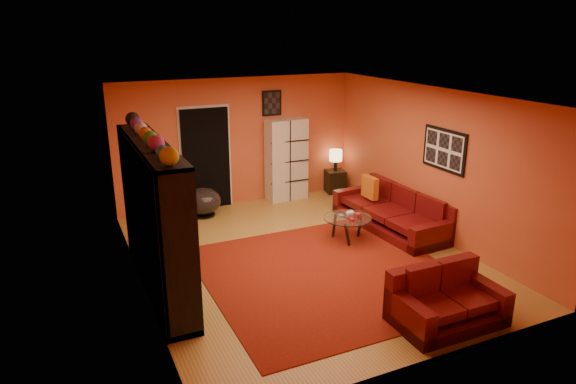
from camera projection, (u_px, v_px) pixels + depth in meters
name	position (u px, v px, depth m)	size (l,w,h in m)	color
floor	(302.00, 257.00, 8.31)	(6.00, 6.00, 0.00)	olive
ceiling	(303.00, 95.00, 7.50)	(6.00, 6.00, 0.00)	white
wall_back	(238.00, 142.00, 10.50)	(6.00, 6.00, 0.00)	#C9512C
wall_front	(431.00, 255.00, 5.31)	(6.00, 6.00, 0.00)	#C9512C
wall_left	(137.00, 202.00, 6.91)	(6.00, 6.00, 0.00)	#C9512C
wall_right	(432.00, 163.00, 8.90)	(6.00, 6.00, 0.00)	#C9512C
rug	(328.00, 273.00, 7.74)	(3.60, 3.60, 0.01)	#62140B
doorway	(206.00, 159.00, 10.27)	(0.95, 0.10, 2.04)	black
wall_art_right	(444.00, 150.00, 8.54)	(0.03, 1.00, 0.70)	black
wall_art_back	(272.00, 103.00, 10.55)	(0.42, 0.03, 0.52)	black
entertainment_unit	(155.00, 217.00, 7.08)	(0.45, 3.00, 2.10)	black
tv	(159.00, 220.00, 7.11)	(0.12, 0.94, 0.54)	black
sofa	(395.00, 212.00, 9.47)	(1.13, 2.48, 0.85)	#4C0A0C
loveseat	(444.00, 300.00, 6.44)	(1.37, 0.82, 0.85)	#4C0A0C
throw_pillow	(370.00, 187.00, 9.78)	(0.12, 0.42, 0.42)	orange
coffee_table	(347.00, 220.00, 8.84)	(0.83, 0.83, 0.41)	silver
storage_cabinet	(286.00, 160.00, 10.85)	(0.86, 0.38, 1.73)	silver
bowl_chair	(203.00, 201.00, 10.01)	(0.69, 0.69, 0.56)	black
side_table	(335.00, 181.00, 11.47)	(0.40, 0.40, 0.50)	black
table_lamp	(336.00, 156.00, 11.29)	(0.28, 0.28, 0.47)	black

